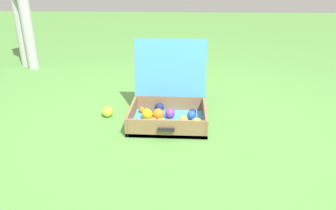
{
  "coord_description": "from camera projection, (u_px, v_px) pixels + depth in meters",
  "views": [
    {
      "loc": [
        0.12,
        -1.97,
        0.97
      ],
      "look_at": [
        -0.0,
        0.03,
        0.15
      ],
      "focal_mm": 33.03,
      "sensor_mm": 36.0,
      "label": 1
    }
  ],
  "objects": [
    {
      "name": "ground_plane",
      "position": [
        168.0,
        126.0,
        2.19
      ],
      "size": [
        16.0,
        16.0,
        0.0
      ],
      "primitive_type": "plane",
      "color": "#569342"
    },
    {
      "name": "open_suitcase",
      "position": [
        167.0,
        106.0,
        2.23
      ],
      "size": [
        0.54,
        0.55,
        0.56
      ],
      "color": "#4799C6",
      "rests_on": "ground"
    },
    {
      "name": "stray_ball_on_grass",
      "position": [
        108.0,
        112.0,
        2.32
      ],
      "size": [
        0.08,
        0.08,
        0.08
      ],
      "primitive_type": "sphere",
      "color": "#CCDB38",
      "rests_on": "ground"
    }
  ]
}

